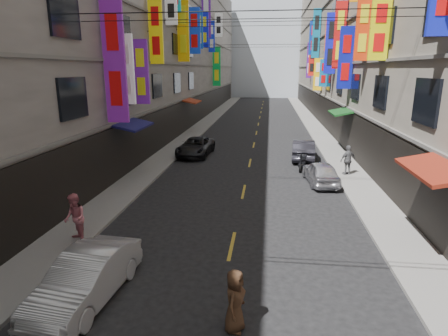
% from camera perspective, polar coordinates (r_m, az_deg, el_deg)
% --- Properties ---
extents(sidewalk_left, '(2.00, 90.00, 0.12)m').
position_cam_1_polar(sidewalk_left, '(37.06, -4.39, 5.63)').
color(sidewalk_left, slate).
rests_on(sidewalk_left, ground).
extents(sidewalk_right, '(2.00, 90.00, 0.12)m').
position_cam_1_polar(sidewalk_right, '(36.68, 14.41, 5.11)').
color(sidewalk_right, slate).
rests_on(sidewalk_right, ground).
extents(building_row_left, '(10.14, 90.00, 19.00)m').
position_cam_1_polar(building_row_left, '(38.37, -14.05, 19.69)').
color(building_row_left, gray).
rests_on(building_row_left, ground).
extents(building_row_right, '(10.14, 90.00, 19.00)m').
position_cam_1_polar(building_row_right, '(37.64, 24.98, 18.91)').
color(building_row_right, gray).
rests_on(building_row_right, ground).
extents(haze_block, '(18.00, 8.00, 22.00)m').
position_cam_1_polar(haze_block, '(86.03, 6.39, 18.12)').
color(haze_block, '#B3BCC8').
rests_on(haze_block, ground).
extents(shop_signage, '(14.00, 55.00, 11.54)m').
position_cam_1_polar(shop_signage, '(29.01, 4.34, 21.00)').
color(shop_signage, '#1029BD').
rests_on(shop_signage, ground).
extents(street_awnings, '(13.99, 35.20, 0.41)m').
position_cam_1_polar(street_awnings, '(20.24, -0.07, 6.41)').
color(street_awnings, '#124624').
rests_on(street_awnings, ground).
extents(overhead_cables, '(14.00, 38.04, 1.24)m').
position_cam_1_polar(overhead_cables, '(24.07, 4.37, 21.56)').
color(overhead_cables, black).
rests_on(overhead_cables, ground).
extents(lane_markings, '(0.12, 80.20, 0.01)m').
position_cam_1_polar(lane_markings, '(33.43, 4.78, 4.52)').
color(lane_markings, gold).
rests_on(lane_markings, ground).
extents(scooter_far_right, '(0.67, 1.78, 1.14)m').
position_cam_1_polar(scooter_far_right, '(23.27, 11.87, 0.78)').
color(scooter_far_right, black).
rests_on(scooter_far_right, ground).
extents(car_left_mid, '(1.72, 4.10, 1.32)m').
position_cam_1_polar(car_left_mid, '(10.86, -20.24, -15.46)').
color(car_left_mid, silver).
rests_on(car_left_mid, ground).
extents(car_left_far, '(2.32, 4.61, 1.25)m').
position_cam_1_polar(car_left_far, '(26.67, -4.36, 3.24)').
color(car_left_far, black).
rests_on(car_left_far, ground).
extents(car_right_mid, '(1.83, 3.76, 1.24)m').
position_cam_1_polar(car_right_mid, '(20.65, 14.54, -0.66)').
color(car_right_mid, silver).
rests_on(car_right_mid, ground).
extents(car_right_far, '(1.72, 4.20, 1.35)m').
position_cam_1_polar(car_right_far, '(25.94, 11.98, 2.75)').
color(car_right_far, '#27262E').
rests_on(car_right_far, ground).
extents(pedestrian_lfar, '(0.99, 1.02, 1.74)m').
position_cam_1_polar(pedestrian_lfar, '(14.00, -21.78, -7.12)').
color(pedestrian_lfar, '#CD6C78').
rests_on(pedestrian_lfar, sidewalk_left).
extents(pedestrian_rfar, '(1.14, 0.95, 1.70)m').
position_cam_1_polar(pedestrian_rfar, '(22.37, 18.37, 1.16)').
color(pedestrian_rfar, '#5B5B5D').
rests_on(pedestrian_rfar, sidewalk_right).
extents(pedestrian_crossing, '(0.66, 0.85, 1.54)m').
position_cam_1_polar(pedestrian_crossing, '(9.21, 1.68, -19.57)').
color(pedestrian_crossing, '#492F1D').
rests_on(pedestrian_crossing, ground).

